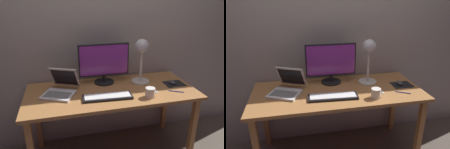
{
  "view_description": "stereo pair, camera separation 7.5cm",
  "coord_description": "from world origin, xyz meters",
  "views": [
    {
      "loc": [
        -0.44,
        -1.78,
        1.6
      ],
      "look_at": [
        -0.01,
        -0.05,
        0.92
      ],
      "focal_mm": 33.97,
      "sensor_mm": 36.0,
      "label": 1
    },
    {
      "loc": [
        -0.37,
        -1.8,
        1.6
      ],
      "look_at": [
        -0.01,
        -0.05,
        0.92
      ],
      "focal_mm": 33.97,
      "sensor_mm": 36.0,
      "label": 2
    }
  ],
  "objects": [
    {
      "name": "coffee_mug",
      "position": [
        0.3,
        -0.22,
        0.78
      ],
      "size": [
        0.12,
        0.09,
        0.09
      ],
      "color": "white",
      "rests_on": "desk"
    },
    {
      "name": "desk",
      "position": [
        0.0,
        0.0,
        0.66
      ],
      "size": [
        1.6,
        0.7,
        0.74
      ],
      "color": "#A8703D",
      "rests_on": "ground"
    },
    {
      "name": "laptop",
      "position": [
        -0.46,
        0.07,
        0.8
      ],
      "size": [
        0.38,
        0.41,
        0.22
      ],
      "color": "silver",
      "rests_on": "desk"
    },
    {
      "name": "keyboard_main",
      "position": [
        -0.07,
        -0.15,
        0.75
      ],
      "size": [
        0.45,
        0.17,
        0.03
      ],
      "color": "black",
      "rests_on": "desk"
    },
    {
      "name": "monitor",
      "position": [
        -0.03,
        0.2,
        0.96
      ],
      "size": [
        0.51,
        0.2,
        0.41
      ],
      "color": "black",
      "rests_on": "desk"
    },
    {
      "name": "mouse",
      "position": [
        0.64,
        -0.0,
        0.76
      ],
      "size": [
        0.06,
        0.1,
        0.03
      ],
      "primitive_type": "ellipsoid",
      "color": "#38383A",
      "rests_on": "mousepad"
    },
    {
      "name": "back_wall",
      "position": [
        0.0,
        0.4,
        1.3
      ],
      "size": [
        4.8,
        0.06,
        2.6
      ],
      "primitive_type": "cube",
      "color": "#A8A099",
      "rests_on": "ground"
    },
    {
      "name": "pen",
      "position": [
        0.58,
        -0.18,
        0.74
      ],
      "size": [
        0.12,
        0.08,
        0.01
      ],
      "primitive_type": "cylinder",
      "rotation": [
        0.0,
        1.57,
        -0.54
      ],
      "color": "#2633A5",
      "rests_on": "desk"
    },
    {
      "name": "mousepad",
      "position": [
        0.66,
        -0.01,
        0.74
      ],
      "size": [
        0.2,
        0.16,
        0.0
      ],
      "primitive_type": "cube",
      "color": "black",
      "rests_on": "desk"
    },
    {
      "name": "desk_lamp",
      "position": [
        0.34,
        0.13,
        1.05
      ],
      "size": [
        0.19,
        0.19,
        0.45
      ],
      "color": "beige",
      "rests_on": "desk"
    }
  ]
}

